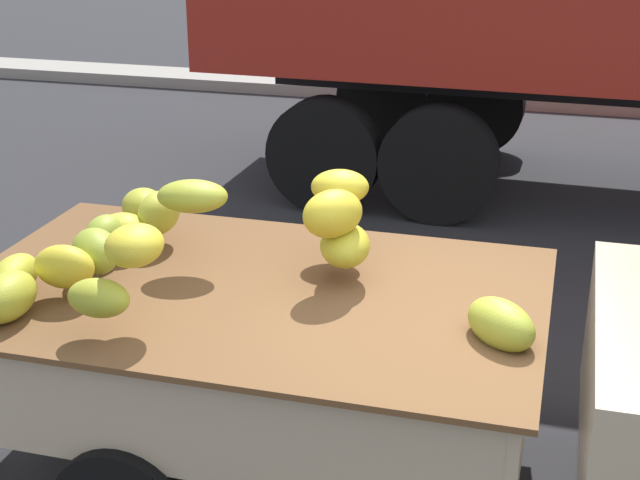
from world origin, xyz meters
name	(u,v)px	position (x,y,z in m)	size (l,w,h in m)	color
curb_strip	(551,100)	(0.00, 9.15, 0.08)	(80.00, 0.80, 0.16)	gray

